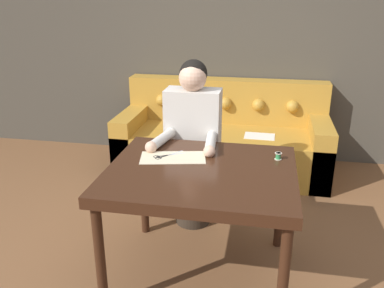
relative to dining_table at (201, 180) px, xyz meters
The scene contains 8 objects.
ground_plane 0.69m from the dining_table, 167.40° to the right, with size 16.00×16.00×0.00m, color brown.
wall_back 2.31m from the dining_table, 90.45° to the left, with size 8.00×0.06×2.60m.
dining_table is the anchor object (origin of this frame).
couch 1.83m from the dining_table, 91.94° to the left, with size 2.13×0.90×0.91m.
person 0.65m from the dining_table, 105.11° to the left, with size 0.48×0.62×1.33m.
pattern_paper_main 0.26m from the dining_table, 147.43° to the left, with size 0.45×0.29×0.00m.
scissors 0.32m from the dining_table, 152.14° to the left, with size 0.20×0.18×0.01m.
thread_spool 0.53m from the dining_table, 26.85° to the left, with size 0.04×0.04×0.05m.
Camera 1 is at (0.38, -2.23, 1.78)m, focal length 38.00 mm.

